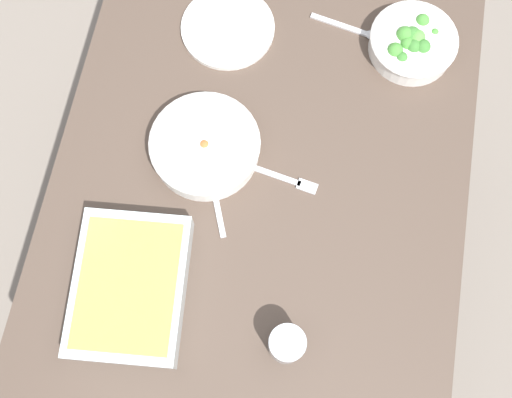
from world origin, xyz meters
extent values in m
plane|color=slate|center=(0.00, 0.00, 0.00)|extent=(6.00, 6.00, 0.00)
cube|color=#4C3D33|center=(0.00, 0.00, 0.72)|extent=(1.20, 0.90, 0.04)
cylinder|color=#4C3D33|center=(0.54, -0.39, 0.35)|extent=(0.06, 0.06, 0.70)
cylinder|color=#4C3D33|center=(0.54, 0.39, 0.35)|extent=(0.06, 0.06, 0.70)
cylinder|color=white|center=(0.09, 0.13, 0.77)|extent=(0.23, 0.23, 0.05)
torus|color=white|center=(0.09, 0.13, 0.79)|extent=(0.24, 0.24, 0.01)
cylinder|color=#B2844C|center=(0.09, 0.13, 0.77)|extent=(0.19, 0.19, 0.03)
sphere|color=#C66633|center=(0.08, 0.13, 0.79)|extent=(0.02, 0.02, 0.02)
sphere|color=#B2844C|center=(0.09, 0.13, 0.79)|extent=(0.01, 0.01, 0.01)
sphere|color=silver|center=(0.07, 0.14, 0.79)|extent=(0.01, 0.01, 0.01)
sphere|color=silver|center=(0.10, 0.12, 0.79)|extent=(0.02, 0.02, 0.02)
cylinder|color=white|center=(0.42, -0.29, 0.77)|extent=(0.19, 0.19, 0.05)
torus|color=white|center=(0.42, -0.29, 0.79)|extent=(0.20, 0.20, 0.01)
cylinder|color=#8CB272|center=(0.42, -0.29, 0.77)|extent=(0.16, 0.16, 0.02)
sphere|color=#3D7A33|center=(0.41, -0.31, 0.79)|extent=(0.04, 0.04, 0.04)
sphere|color=#3D7A33|center=(0.43, -0.28, 0.79)|extent=(0.04, 0.04, 0.04)
sphere|color=#569E42|center=(0.43, -0.29, 0.79)|extent=(0.04, 0.04, 0.04)
sphere|color=#3D7A33|center=(0.42, -0.28, 0.79)|extent=(0.03, 0.03, 0.03)
sphere|color=#478C38|center=(0.47, -0.30, 0.79)|extent=(0.03, 0.03, 0.03)
sphere|color=#478C38|center=(0.43, -0.26, 0.79)|extent=(0.04, 0.04, 0.04)
sphere|color=#3D7A33|center=(0.40, -0.29, 0.79)|extent=(0.03, 0.03, 0.03)
sphere|color=#478C38|center=(0.39, -0.25, 0.79)|extent=(0.04, 0.04, 0.04)
sphere|color=#569E42|center=(0.42, -0.29, 0.79)|extent=(0.03, 0.03, 0.03)
sphere|color=#478C38|center=(0.45, -0.33, 0.78)|extent=(0.02, 0.02, 0.02)
sphere|color=#3D7A33|center=(0.37, -0.26, 0.79)|extent=(0.03, 0.03, 0.03)
sphere|color=#478C38|center=(0.41, -0.27, 0.79)|extent=(0.03, 0.03, 0.03)
cube|color=silver|center=(-0.24, 0.21, 0.77)|extent=(0.32, 0.25, 0.06)
cube|color=#DBAD56|center=(-0.24, 0.21, 0.78)|extent=(0.28, 0.22, 0.04)
cylinder|color=#B2BCC6|center=(-0.29, -0.11, 0.78)|extent=(0.07, 0.07, 0.08)
cylinder|color=black|center=(-0.29, -0.11, 0.77)|extent=(0.06, 0.06, 0.05)
cylinder|color=white|center=(0.40, 0.14, 0.75)|extent=(0.22, 0.22, 0.01)
cube|color=silver|center=(-0.03, 0.08, 0.74)|extent=(0.13, 0.06, 0.01)
ellipsoid|color=silver|center=(0.05, 0.11, 0.75)|extent=(0.05, 0.04, 0.01)
cube|color=silver|center=(0.46, -0.11, 0.74)|extent=(0.04, 0.14, 0.01)
ellipsoid|color=silver|center=(0.44, -0.20, 0.75)|extent=(0.03, 0.04, 0.01)
cube|color=silver|center=(0.06, -0.02, 0.74)|extent=(0.04, 0.14, 0.01)
cube|color=silver|center=(0.05, -0.10, 0.74)|extent=(0.03, 0.05, 0.01)
camera|label=1|loc=(-0.39, -0.07, 2.01)|focal=43.57mm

